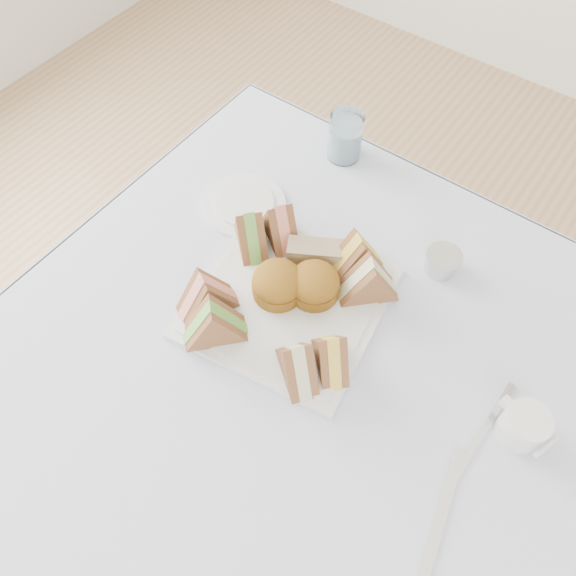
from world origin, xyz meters
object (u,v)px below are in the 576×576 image
Objects in this scene: water_glass at (345,136)px; creamer_jug at (523,426)px; table at (298,438)px; serving_plate at (288,302)px.

creamer_jug is at bearing -32.41° from water_glass.
table is at bearing -144.38° from creamer_jug.
water_glass reaches higher than table.
creamer_jug is at bearing 17.25° from table.
table is 0.65m from water_glass.
table is at bearing -64.84° from water_glass.
creamer_jug reaches higher than serving_plate.
serving_plate is 0.42m from creamer_jug.
table is 0.40m from serving_plate.
water_glass is (-0.12, 0.36, 0.04)m from serving_plate.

